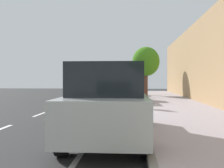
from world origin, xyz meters
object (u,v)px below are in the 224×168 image
object	(u,v)px
parked_pickup_grey_mid	(124,90)
parked_suv_silver_second	(109,102)
fire_hydrant	(143,92)
street_tree_mid_block	(146,62)
bicycle_at_curb	(131,103)
cyclist_with_backpack	(135,89)
parked_sedan_white_far	(124,89)

from	to	relation	value
parked_pickup_grey_mid	parked_suv_silver_second	bearing A→B (deg)	-89.83
parked_pickup_grey_mid	fire_hydrant	size ratio (longest dim) A/B	6.40
parked_suv_silver_second	street_tree_mid_block	size ratio (longest dim) A/B	1.07
parked_suv_silver_second	fire_hydrant	world-z (taller)	parked_suv_silver_second
parked_suv_silver_second	parked_pickup_grey_mid	distance (m)	11.00
fire_hydrant	street_tree_mid_block	bearing A→B (deg)	82.69
bicycle_at_curb	cyclist_with_backpack	world-z (taller)	cyclist_with_backpack
parked_pickup_grey_mid	street_tree_mid_block	world-z (taller)	street_tree_mid_block
parked_suv_silver_second	parked_sedan_white_far	distance (m)	17.31
parked_sedan_white_far	cyclist_with_backpack	xyz separation A→B (m)	(0.92, -10.77, 0.34)
parked_pickup_grey_mid	street_tree_mid_block	size ratio (longest dim) A/B	1.22
parked_pickup_grey_mid	bicycle_at_curb	size ratio (longest dim) A/B	3.46
street_tree_mid_block	fire_hydrant	xyz separation A→B (m)	(-0.37, -2.86, -2.62)
parked_pickup_grey_mid	cyclist_with_backpack	distance (m)	4.53
bicycle_at_curb	cyclist_with_backpack	xyz separation A→B (m)	(0.22, -0.44, 0.74)
parked_sedan_white_far	street_tree_mid_block	world-z (taller)	street_tree_mid_block
parked_pickup_grey_mid	bicycle_at_curb	distance (m)	4.09
parked_sedan_white_far	bicycle_at_curb	xyz separation A→B (m)	(0.70, -10.33, -0.39)
parked_pickup_grey_mid	fire_hydrant	bearing A→B (deg)	65.20
bicycle_at_curb	street_tree_mid_block	xyz separation A→B (m)	(1.26, 10.00, 2.84)
street_tree_mid_block	fire_hydrant	bearing A→B (deg)	-97.31
parked_sedan_white_far	parked_suv_silver_second	bearing A→B (deg)	-89.38
street_tree_mid_block	parked_sedan_white_far	bearing A→B (deg)	170.45
fire_hydrant	parked_suv_silver_second	bearing A→B (deg)	-95.70
cyclist_with_backpack	parked_suv_silver_second	bearing A→B (deg)	-96.43
parked_suv_silver_second	street_tree_mid_block	bearing A→B (deg)	84.03
bicycle_at_curb	street_tree_mid_block	bearing A→B (deg)	82.81
parked_sedan_white_far	street_tree_mid_block	bearing A→B (deg)	-9.55
cyclist_with_backpack	fire_hydrant	xyz separation A→B (m)	(0.67, 7.58, -0.52)
parked_suv_silver_second	fire_hydrant	distance (m)	14.19
parked_pickup_grey_mid	street_tree_mid_block	bearing A→B (deg)	73.18
parked_pickup_grey_mid	parked_sedan_white_far	xyz separation A→B (m)	(-0.16, 6.31, -0.15)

